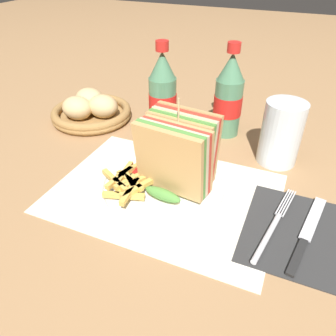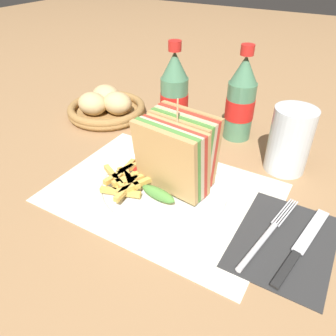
% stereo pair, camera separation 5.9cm
% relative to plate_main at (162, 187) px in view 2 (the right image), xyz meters
% --- Properties ---
extents(ground_plane, '(4.00, 4.00, 0.00)m').
position_rel_plate_main_xyz_m(ground_plane, '(0.01, -0.01, -0.01)').
color(ground_plane, '#9E754C').
extents(placemat, '(0.40, 0.29, 0.00)m').
position_rel_plate_main_xyz_m(placemat, '(0.00, -0.00, -0.01)').
color(placemat, silver).
rests_on(placemat, ground_plane).
extents(plate_main, '(0.24, 0.24, 0.02)m').
position_rel_plate_main_xyz_m(plate_main, '(0.00, 0.00, 0.00)').
color(plate_main, white).
rests_on(plate_main, ground_plane).
extents(club_sandwich, '(0.13, 0.13, 0.16)m').
position_rel_plate_main_xyz_m(club_sandwich, '(0.02, 0.01, 0.07)').
color(club_sandwich, tan).
rests_on(club_sandwich, plate_main).
extents(fries_pile, '(0.10, 0.12, 0.02)m').
position_rel_plate_main_xyz_m(fries_pile, '(-0.05, -0.04, 0.02)').
color(fries_pile, gold).
rests_on(fries_pile, plate_main).
extents(ketchup_blob, '(0.05, 0.04, 0.02)m').
position_rel_plate_main_xyz_m(ketchup_blob, '(-0.05, 0.01, 0.02)').
color(ketchup_blob, maroon).
rests_on(ketchup_blob, plate_main).
extents(napkin, '(0.14, 0.19, 0.00)m').
position_rel_plate_main_xyz_m(napkin, '(0.23, -0.01, -0.01)').
color(napkin, '#2D2D2D').
rests_on(napkin, ground_plane).
extents(fork, '(0.04, 0.19, 0.01)m').
position_rel_plate_main_xyz_m(fork, '(0.20, -0.03, -0.00)').
color(fork, silver).
rests_on(fork, napkin).
extents(knife, '(0.05, 0.19, 0.00)m').
position_rel_plate_main_xyz_m(knife, '(0.25, -0.01, -0.00)').
color(knife, black).
rests_on(knife, napkin).
extents(coke_bottle_near, '(0.06, 0.06, 0.21)m').
position_rel_plate_main_xyz_m(coke_bottle_near, '(-0.10, 0.22, 0.08)').
color(coke_bottle_near, '#4C7F5B').
rests_on(coke_bottle_near, ground_plane).
extents(coke_bottle_far, '(0.06, 0.06, 0.21)m').
position_rel_plate_main_xyz_m(coke_bottle_far, '(0.04, 0.26, 0.08)').
color(coke_bottle_far, '#4C7F5B').
rests_on(coke_bottle_far, ground_plane).
extents(glass_near, '(0.08, 0.08, 0.13)m').
position_rel_plate_main_xyz_m(glass_near, '(0.17, 0.19, 0.05)').
color(glass_near, silver).
rests_on(glass_near, ground_plane).
extents(bread_basket, '(0.20, 0.20, 0.07)m').
position_rel_plate_main_xyz_m(bread_basket, '(-0.29, 0.20, 0.01)').
color(bread_basket, olive).
rests_on(bread_basket, ground_plane).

